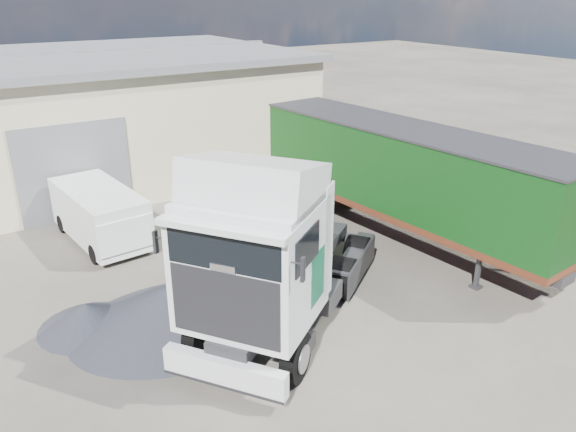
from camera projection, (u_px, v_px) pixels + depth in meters
ground at (262, 330)px, 14.15m from camera, size 120.00×120.00×0.00m
brick_boundary_wall at (423, 157)px, 24.09m from camera, size 0.35×26.00×2.50m
tractor_unit at (269, 261)px, 13.13m from camera, size 7.42×6.40×4.89m
box_trailer at (402, 172)px, 18.49m from camera, size 3.55×11.84×3.88m
panel_van at (102, 216)px, 18.66m from camera, size 2.26×4.64×1.83m
gravel_heap at (171, 306)px, 14.23m from camera, size 6.29×5.73×1.12m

